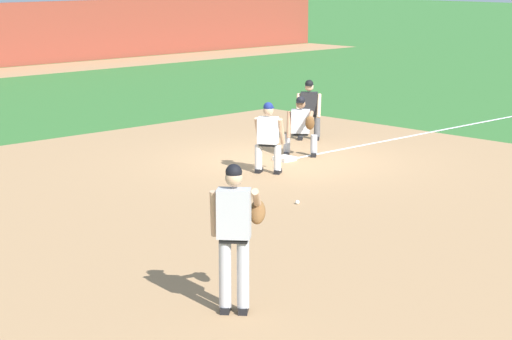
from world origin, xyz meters
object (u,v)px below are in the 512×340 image
object	(u,v)px
first_baseman	(301,124)
umpire	(309,107)
first_base_bag	(285,159)
baserunner	(268,135)
pitcher	(236,229)
baseball	(297,202)

from	to	relation	value
first_baseman	umpire	size ratio (longest dim) A/B	0.92
first_base_bag	baserunner	bearing A→B (deg)	-149.79
pitcher	baserunner	world-z (taller)	pitcher
first_baseman	baserunner	xyz separation A→B (m)	(-1.77, -0.76, 0.06)
baseball	umpire	xyz separation A→B (m)	(4.95, 4.35, 0.76)
pitcher	baseball	bearing A→B (deg)	36.02
first_baseman	first_base_bag	bearing A→B (deg)	-173.45
pitcher	umpire	world-z (taller)	pitcher
pitcher	first_base_bag	bearing A→B (deg)	40.81
baseball	baserunner	world-z (taller)	baserunner
baseball	first_baseman	distance (m)	4.49
baserunner	first_base_bag	bearing A→B (deg)	30.21
first_base_bag	pitcher	bearing A→B (deg)	-139.19
first_base_bag	baserunner	size ratio (longest dim) A/B	0.26
baserunner	umpire	bearing A→B (deg)	31.30
baseball	first_baseman	bearing A→B (deg)	42.68
baseball	baserunner	bearing A→B (deg)	56.41
baseball	umpire	size ratio (longest dim) A/B	0.05
baserunner	baseball	bearing A→B (deg)	-123.59
first_baseman	umpire	distance (m)	2.16
pitcher	umpire	size ratio (longest dim) A/B	1.27
first_base_bag	baserunner	xyz separation A→B (m)	(-1.19, -0.69, 0.75)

